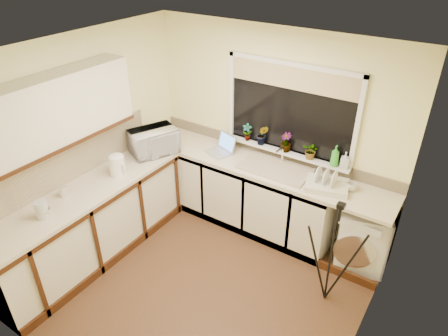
% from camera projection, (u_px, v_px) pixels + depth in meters
% --- Properties ---
extents(floor, '(3.20, 3.20, 0.00)m').
position_uv_depth(floor, '(203.00, 282.00, 4.41)').
color(floor, '#513620').
rests_on(floor, ground).
extents(ceiling, '(3.20, 3.20, 0.00)m').
position_uv_depth(ceiling, '(194.00, 58.00, 3.16)').
color(ceiling, white).
rests_on(ceiling, ground).
extents(wall_back, '(3.20, 0.00, 3.20)m').
position_uv_depth(wall_back, '(273.00, 131.00, 4.87)').
color(wall_back, '#FFF8AA').
rests_on(wall_back, ground).
extents(wall_front, '(3.20, 0.00, 3.20)m').
position_uv_depth(wall_front, '(66.00, 293.00, 2.71)').
color(wall_front, '#FFF8AA').
rests_on(wall_front, ground).
extents(wall_left, '(0.00, 3.00, 3.00)m').
position_uv_depth(wall_left, '(84.00, 145.00, 4.54)').
color(wall_left, '#FFF8AA').
rests_on(wall_left, ground).
extents(wall_right, '(0.00, 3.00, 3.00)m').
position_uv_depth(wall_right, '(372.00, 254.00, 3.03)').
color(wall_right, '#FFF8AA').
rests_on(wall_right, ground).
extents(base_cabinet_back, '(2.55, 0.60, 0.86)m').
position_uv_depth(base_cabinet_back, '(236.00, 189.00, 5.21)').
color(base_cabinet_back, silver).
rests_on(base_cabinet_back, floor).
extents(base_cabinet_left, '(0.54, 2.40, 0.86)m').
position_uv_depth(base_cabinet_left, '(93.00, 224.00, 4.59)').
color(base_cabinet_left, silver).
rests_on(base_cabinet_left, floor).
extents(worktop_back, '(3.20, 0.60, 0.04)m').
position_uv_depth(worktop_back, '(260.00, 166.00, 4.83)').
color(worktop_back, beige).
rests_on(worktop_back, base_cabinet_back).
extents(worktop_left, '(0.60, 2.40, 0.04)m').
position_uv_depth(worktop_left, '(86.00, 192.00, 4.36)').
color(worktop_left, beige).
rests_on(worktop_left, base_cabinet_left).
extents(upper_cabinet, '(0.28, 1.90, 0.70)m').
position_uv_depth(upper_cabinet, '(47.00, 114.00, 3.85)').
color(upper_cabinet, silver).
rests_on(upper_cabinet, wall_left).
extents(splashback_left, '(0.02, 2.40, 0.45)m').
position_uv_depth(splashback_left, '(64.00, 164.00, 4.37)').
color(splashback_left, beige).
rests_on(splashback_left, wall_left).
extents(splashback_back, '(3.20, 0.02, 0.14)m').
position_uv_depth(splashback_back, '(272.00, 150.00, 4.99)').
color(splashback_back, beige).
rests_on(splashback_back, wall_back).
extents(window_glass, '(1.50, 0.02, 1.00)m').
position_uv_depth(window_glass, '(290.00, 110.00, 4.59)').
color(window_glass, black).
rests_on(window_glass, wall_back).
extents(window_blind, '(1.50, 0.02, 0.25)m').
position_uv_depth(window_blind, '(292.00, 78.00, 4.38)').
color(window_blind, tan).
rests_on(window_blind, wall_back).
extents(windowsill, '(1.60, 0.14, 0.03)m').
position_uv_depth(windowsill, '(285.00, 151.00, 4.82)').
color(windowsill, white).
rests_on(windowsill, wall_back).
extents(sink, '(0.82, 0.46, 0.03)m').
position_uv_depth(sink, '(275.00, 169.00, 4.72)').
color(sink, tan).
rests_on(sink, worktop_back).
extents(faucet, '(0.03, 0.03, 0.24)m').
position_uv_depth(faucet, '(283.00, 154.00, 4.79)').
color(faucet, silver).
rests_on(faucet, worktop_back).
extents(washing_machine, '(0.64, 0.63, 0.74)m').
position_uv_depth(washing_machine, '(362.00, 236.00, 4.51)').
color(washing_machine, white).
rests_on(washing_machine, floor).
extents(laptop, '(0.38, 0.37, 0.22)m').
position_uv_depth(laptop, '(222.00, 147.00, 5.07)').
color(laptop, '#A8A8B0').
rests_on(laptop, worktop_back).
extents(kettle, '(0.18, 0.18, 0.23)m').
position_uv_depth(kettle, '(117.00, 166.00, 4.56)').
color(kettle, white).
rests_on(kettle, worktop_left).
extents(dish_rack, '(0.52, 0.44, 0.07)m').
position_uv_depth(dish_rack, '(327.00, 186.00, 4.37)').
color(dish_rack, beige).
rests_on(dish_rack, worktop_back).
extents(tripod, '(0.70, 0.70, 1.20)m').
position_uv_depth(tripod, '(332.00, 254.00, 3.93)').
color(tripod, black).
rests_on(tripod, floor).
extents(glass_jug, '(0.12, 0.12, 0.18)m').
position_uv_depth(glass_jug, '(42.00, 210.00, 3.90)').
color(glass_jug, silver).
rests_on(glass_jug, worktop_left).
extents(steel_jar, '(0.08, 0.08, 0.11)m').
position_uv_depth(steel_jar, '(63.00, 192.00, 4.22)').
color(steel_jar, silver).
rests_on(steel_jar, worktop_left).
extents(microwave, '(0.57, 0.66, 0.31)m').
position_uv_depth(microwave, '(154.00, 141.00, 5.00)').
color(microwave, white).
rests_on(microwave, worktop_left).
extents(plant_a, '(0.14, 0.12, 0.22)m').
position_uv_depth(plant_a, '(247.00, 132.00, 4.98)').
color(plant_a, '#999999').
rests_on(plant_a, windowsill).
extents(plant_b, '(0.17, 0.15, 0.26)m').
position_uv_depth(plant_b, '(262.00, 135.00, 4.88)').
color(plant_b, '#999999').
rests_on(plant_b, windowsill).
extents(plant_c, '(0.16, 0.16, 0.23)m').
position_uv_depth(plant_c, '(286.00, 142.00, 4.74)').
color(plant_c, '#999999').
rests_on(plant_c, windowsill).
extents(plant_d, '(0.20, 0.18, 0.20)m').
position_uv_depth(plant_d, '(311.00, 151.00, 4.59)').
color(plant_d, '#999999').
rests_on(plant_d, windowsill).
extents(soap_bottle_green, '(0.10, 0.11, 0.25)m').
position_uv_depth(soap_bottle_green, '(335.00, 156.00, 4.44)').
color(soap_bottle_green, green).
rests_on(soap_bottle_green, windowsill).
extents(soap_bottle_clear, '(0.10, 0.10, 0.19)m').
position_uv_depth(soap_bottle_clear, '(345.00, 160.00, 4.41)').
color(soap_bottle_clear, '#999999').
rests_on(soap_bottle_clear, windowsill).
extents(cup_back, '(0.14, 0.14, 0.09)m').
position_uv_depth(cup_back, '(351.00, 187.00, 4.32)').
color(cup_back, beige).
rests_on(cup_back, worktop_back).
extents(cup_left, '(0.11, 0.11, 0.10)m').
position_uv_depth(cup_left, '(47.00, 213.00, 3.93)').
color(cup_left, beige).
rests_on(cup_left, worktop_left).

